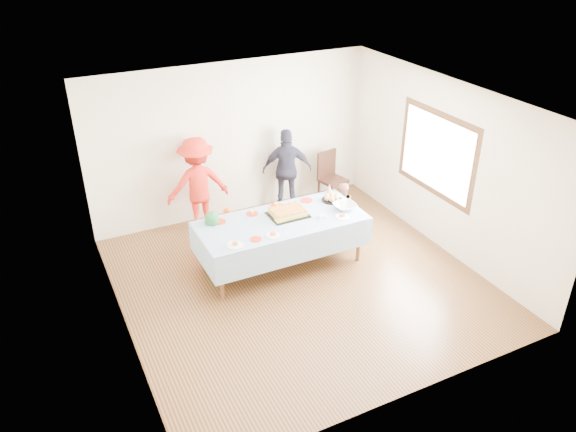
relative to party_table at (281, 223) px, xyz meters
name	(u,v)px	position (x,y,z in m)	size (l,w,h in m)	color
ground	(299,281)	(0.04, -0.53, -0.72)	(5.00, 5.00, 0.00)	#422612
room_walls	(304,170)	(0.09, -0.52, 1.05)	(5.04, 5.04, 2.72)	beige
party_table	(281,223)	(0.00, 0.00, 0.00)	(2.50, 1.10, 0.78)	#57301E
birthday_cake	(288,212)	(0.15, 0.09, 0.10)	(0.57, 0.44, 0.10)	black
rolls_tray	(332,198)	(0.99, 0.22, 0.10)	(0.32, 0.32, 0.10)	black
punch_bowl	(345,206)	(1.03, -0.11, 0.10)	(0.34, 0.34, 0.08)	silver
party_hat	(329,189)	(1.09, 0.46, 0.14)	(0.10, 0.10, 0.16)	silver
fork_pile	(321,216)	(0.55, -0.22, 0.09)	(0.24, 0.18, 0.07)	white
plate_red_far_a	(219,222)	(-0.84, 0.35, 0.06)	(0.19, 0.19, 0.01)	red
plate_red_far_b	(252,214)	(-0.31, 0.36, 0.06)	(0.18, 0.18, 0.01)	red
plate_red_far_c	(276,206)	(0.13, 0.44, 0.06)	(0.18, 0.18, 0.01)	red
plate_red_far_d	(306,200)	(0.63, 0.39, 0.06)	(0.19, 0.19, 0.01)	red
plate_red_near	(256,239)	(-0.56, -0.35, 0.06)	(0.16, 0.16, 0.01)	red
plate_white_left	(235,245)	(-0.88, -0.37, 0.06)	(0.23, 0.23, 0.01)	white
plate_white_mid	(273,235)	(-0.30, -0.36, 0.06)	(0.20, 0.20, 0.01)	white
plate_white_right	(342,217)	(0.85, -0.33, 0.06)	(0.22, 0.22, 0.01)	white
dining_chair	(330,175)	(1.74, 1.53, -0.18)	(0.51, 0.51, 0.98)	black
toddler_left	(228,229)	(-0.57, 0.75, -0.34)	(0.28, 0.18, 0.77)	#D8561B
toddler_mid	(214,241)	(-0.94, 0.37, -0.25)	(0.46, 0.30, 0.94)	#246D36
toddler_right	(341,208)	(1.34, 0.47, -0.28)	(0.43, 0.34, 0.90)	#B16A53
adult_left	(198,184)	(-0.73, 1.67, 0.09)	(1.05, 0.60, 1.62)	red
adult_right	(287,170)	(0.92, 1.67, 0.03)	(0.88, 0.37, 1.50)	#2D2C3D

